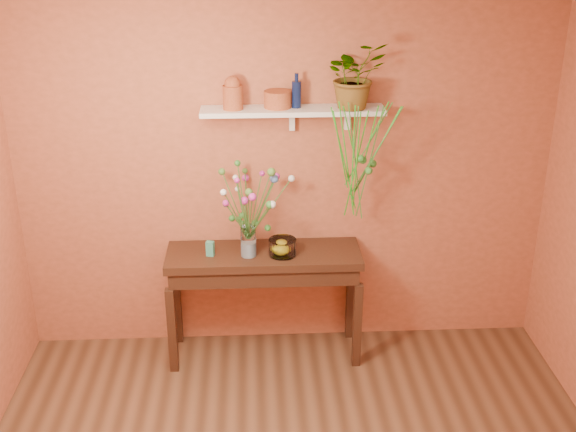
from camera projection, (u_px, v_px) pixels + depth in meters
name	position (u px, v px, depth m)	size (l,w,h in m)	color
room	(304.00, 320.00, 3.56)	(4.04, 4.04, 2.70)	brown
sideboard	(264.00, 267.00, 5.40)	(1.45, 0.46, 0.88)	#3B2213
wall_shelf	(294.00, 111.00, 5.07)	(1.30, 0.24, 0.19)	white
terracotta_jug	(233.00, 93.00, 4.99)	(0.18, 0.18, 0.23)	#A74B33
terracotta_pot	(278.00, 99.00, 5.05)	(0.19, 0.19, 0.12)	#A74B33
blue_bottle	(296.00, 94.00, 5.03)	(0.09, 0.09, 0.24)	#0C1639
spider_plant	(355.00, 75.00, 4.97)	(0.42, 0.36, 0.46)	#327529
plant_fronds	(363.00, 158.00, 5.04)	(0.49, 0.39, 0.89)	#327529
glass_vase	(248.00, 243.00, 5.25)	(0.11, 0.11, 0.24)	white
bouquet	(253.00, 196.00, 5.12)	(0.55, 0.51, 0.57)	#386B28
glass_bowl	(283.00, 248.00, 5.28)	(0.20, 0.20, 0.12)	white
lemon	(282.00, 248.00, 5.30)	(0.08, 0.08, 0.08)	yellow
carton	(210.00, 249.00, 5.27)	(0.06, 0.04, 0.11)	teal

